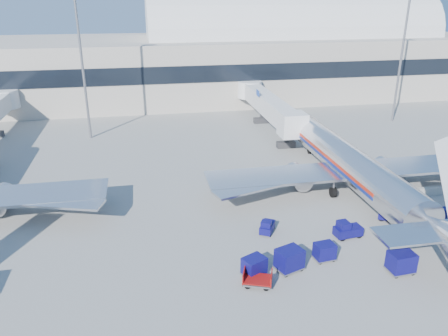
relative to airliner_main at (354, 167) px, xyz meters
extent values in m
plane|color=gray|center=(-10.00, -4.51, -2.93)|extent=(260.00, 260.00, 0.00)
cube|color=#B2AA9E|center=(-35.00, 51.49, 3.07)|extent=(170.00, 28.00, 12.00)
cube|color=black|center=(-35.00, 37.54, 4.07)|extent=(170.00, 0.40, 3.00)
cylinder|color=silver|center=(10.00, 51.49, 9.07)|extent=(60.00, 18.00, 18.00)
cylinder|color=silver|center=(0.00, 1.49, -0.03)|extent=(3.80, 28.00, 3.80)
sphere|color=silver|center=(0.00, 15.49, -0.03)|extent=(3.72, 3.72, 3.72)
cube|color=#B6210E|center=(0.00, 2.49, 0.22)|extent=(3.85, 20.16, 0.32)
cube|color=navy|center=(0.00, 2.49, -0.15)|extent=(3.85, 20.16, 0.32)
cube|color=silver|center=(0.00, -15.01, 0.57)|extent=(11.00, 3.00, 0.18)
cube|color=silver|center=(0.00, 0.49, -0.63)|extent=(32.00, 5.00, 0.28)
cylinder|color=#B7B7BC|center=(-5.50, 1.99, -1.58)|extent=(2.10, 3.80, 2.10)
cylinder|color=#B7B7BC|center=(5.50, 1.99, -1.58)|extent=(2.10, 3.80, 2.10)
cylinder|color=black|center=(0.00, 12.49, -2.48)|extent=(0.40, 0.90, 0.90)
cylinder|color=#B7B7BC|center=(-36.50, 1.99, -1.58)|extent=(2.10, 3.80, 2.10)
cube|color=silver|center=(-2.40, 25.49, 1.07)|extent=(2.70, 24.00, 2.70)
cube|color=silver|center=(-2.40, 13.29, 1.07)|extent=(3.40, 3.20, 3.20)
cylinder|color=silver|center=(-2.40, 36.99, 1.07)|extent=(4.40, 4.40, 3.00)
cube|color=#2D2D30|center=(-2.40, 15.49, -1.13)|extent=(0.50, 0.50, 3.00)
cube|color=#2D2D30|center=(-2.40, 15.49, -2.48)|extent=(2.60, 1.00, 0.90)
cube|color=#2D2D30|center=(-2.40, 28.49, -1.13)|extent=(0.50, 0.50, 3.00)
cube|color=#2D2D30|center=(-2.40, 28.49, -2.48)|extent=(2.60, 1.00, 0.90)
cube|color=navy|center=(-4.00, 25.49, 2.87)|extent=(0.12, 1.40, 0.90)
cylinder|color=silver|center=(-44.40, 36.99, 1.07)|extent=(4.40, 4.40, 3.00)
cylinder|color=slate|center=(-30.00, 25.49, 8.07)|extent=(0.36, 0.36, 22.00)
cylinder|color=slate|center=(20.00, 25.49, 8.07)|extent=(0.36, 0.36, 22.00)
cube|color=#9E9E96|center=(8.00, -2.51, -2.48)|extent=(3.00, 0.55, 0.90)
cube|color=#0C0A4F|center=(-4.74, -9.00, -2.34)|extent=(2.57, 1.49, 0.80)
cube|color=#0C0A4F|center=(-5.27, -9.06, -1.70)|extent=(1.07, 1.17, 0.74)
cylinder|color=black|center=(-3.95, -8.42, -2.63)|extent=(0.62, 0.30, 0.60)
cube|color=#0C0A4F|center=(0.60, -6.95, -2.41)|extent=(2.38, 2.10, 0.70)
cube|color=#0C0A4F|center=(0.22, -6.69, -1.85)|extent=(1.22, 1.25, 0.65)
cylinder|color=black|center=(1.46, -7.02, -2.67)|extent=(0.55, 0.46, 0.52)
cube|color=#0C0A4F|center=(-11.58, -6.82, -2.43)|extent=(1.93, 2.30, 0.67)
cube|color=#0C0A4F|center=(-11.81, -7.21, -1.90)|extent=(1.18, 1.15, 0.63)
cylinder|color=black|center=(-11.57, -6.00, -2.68)|extent=(0.42, 0.53, 0.50)
cube|color=#0C0A4F|center=(-8.27, -12.02, -2.09)|extent=(1.72, 1.41, 1.27)
cube|color=slate|center=(-8.27, -12.02, -2.73)|extent=(1.81, 1.47, 0.09)
cylinder|color=black|center=(-7.72, -11.47, -2.75)|extent=(0.37, 0.18, 0.35)
cube|color=#0C0A4F|center=(-11.56, -12.85, -1.89)|extent=(2.37, 2.11, 1.58)
cube|color=slate|center=(-11.56, -12.85, -2.69)|extent=(2.49, 2.20, 0.11)
cylinder|color=black|center=(-11.04, -12.02, -2.71)|extent=(0.47, 0.31, 0.44)
cube|color=#0C0A4F|center=(-14.44, -13.03, -2.04)|extent=(2.08, 1.91, 1.35)
cube|color=slate|center=(-14.44, -13.03, -2.72)|extent=(2.19, 1.99, 0.09)
cylinder|color=black|center=(-14.07, -12.28, -2.74)|extent=(0.40, 0.30, 0.37)
cube|color=#0C0A4F|center=(-3.13, -14.78, -1.93)|extent=(1.99, 1.60, 1.52)
cube|color=slate|center=(-3.13, -14.78, -2.70)|extent=(2.10, 1.66, 0.11)
cylinder|color=black|center=(-2.43, -14.15, -2.72)|extent=(0.43, 0.20, 0.42)
cube|color=slate|center=(-14.50, -14.28, -2.59)|extent=(2.52, 2.12, 0.12)
cube|color=maroon|center=(-14.50, -14.28, -2.39)|extent=(2.54, 2.16, 0.08)
cylinder|color=black|center=(-13.67, -14.01, -2.73)|extent=(0.42, 0.28, 0.39)
camera|label=1|loc=(-22.04, -40.38, 17.31)|focal=35.00mm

